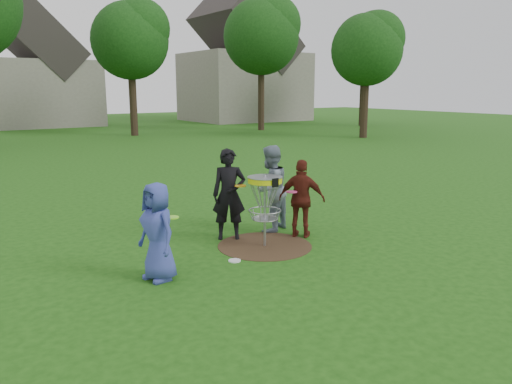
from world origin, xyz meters
TOP-DOWN VIEW (x-y plane):
  - ground at (0.00, 0.00)m, footprint 100.00×100.00m
  - dirt_patch at (0.00, 0.00)m, footprint 1.80×1.80m
  - player_blue at (-2.34, -0.45)m, footprint 0.64×0.84m
  - player_black at (-0.31, 0.79)m, footprint 0.79×0.70m
  - player_grey at (0.70, 0.81)m, footprint 1.08×0.99m
  - player_maroon at (0.95, 0.07)m, footprint 0.90×0.95m
  - disc_on_grass at (-0.93, -0.41)m, footprint 0.22×0.22m
  - disc_golf_basket at (0.00, -0.00)m, footprint 0.66×0.67m
  - held_discs at (-0.27, 0.19)m, footprint 2.96×1.22m
  - tree_row at (0.44, 20.67)m, footprint 51.20×17.42m
  - house_row at (4.78, 33.07)m, footprint 44.50×10.65m

SIDE VIEW (x-z plane):
  - ground at x=0.00m, z-range 0.00..0.00m
  - dirt_patch at x=0.00m, z-range 0.00..0.01m
  - disc_on_grass at x=-0.93m, z-range 0.00..0.02m
  - player_blue at x=-2.34m, z-range 0.00..1.55m
  - player_maroon at x=0.95m, z-range 0.00..1.58m
  - player_grey at x=0.70m, z-range 0.00..1.80m
  - player_black at x=-0.31m, z-range 0.00..1.81m
  - disc_golf_basket at x=0.00m, z-range 0.33..1.71m
  - held_discs at x=-0.27m, z-range 0.95..1.12m
  - house_row at x=4.78m, z-range -1.67..9.95m
  - tree_row at x=0.44m, z-range 1.26..11.16m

